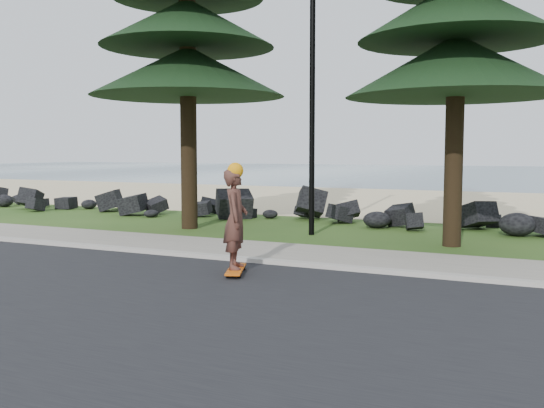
% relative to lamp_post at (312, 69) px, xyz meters
% --- Properties ---
extents(ground, '(160.00, 160.00, 0.00)m').
position_rel_lamp_post_xyz_m(ground, '(0.00, -3.20, -4.13)').
color(ground, '#284B17').
rests_on(ground, ground).
extents(road, '(160.00, 7.00, 0.02)m').
position_rel_lamp_post_xyz_m(road, '(0.00, -7.70, -4.12)').
color(road, black).
rests_on(road, ground).
extents(kerb, '(160.00, 0.20, 0.10)m').
position_rel_lamp_post_xyz_m(kerb, '(0.00, -4.10, -4.08)').
color(kerb, '#ABA59A').
rests_on(kerb, ground).
extents(sidewalk, '(160.00, 2.00, 0.08)m').
position_rel_lamp_post_xyz_m(sidewalk, '(0.00, -3.00, -4.09)').
color(sidewalk, slate).
rests_on(sidewalk, ground).
extents(beach_sand, '(160.00, 15.00, 0.01)m').
position_rel_lamp_post_xyz_m(beach_sand, '(0.00, 11.30, -4.13)').
color(beach_sand, '#D3BC8D').
rests_on(beach_sand, ground).
extents(ocean, '(160.00, 58.00, 0.01)m').
position_rel_lamp_post_xyz_m(ocean, '(0.00, 47.80, -4.13)').
color(ocean, '#32525F').
rests_on(ocean, ground).
extents(seawall_boulders, '(60.00, 2.40, 1.10)m').
position_rel_lamp_post_xyz_m(seawall_boulders, '(0.00, 2.40, -4.13)').
color(seawall_boulders, black).
rests_on(seawall_boulders, ground).
extents(lamp_post, '(0.25, 0.14, 8.14)m').
position_rel_lamp_post_xyz_m(lamp_post, '(0.00, 0.00, 0.00)').
color(lamp_post, black).
rests_on(lamp_post, ground).
extents(skateboarder, '(0.61, 1.04, 1.90)m').
position_rel_lamp_post_xyz_m(skateboarder, '(0.62, -5.21, -3.18)').
color(skateboarder, '#D3560C').
rests_on(skateboarder, ground).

